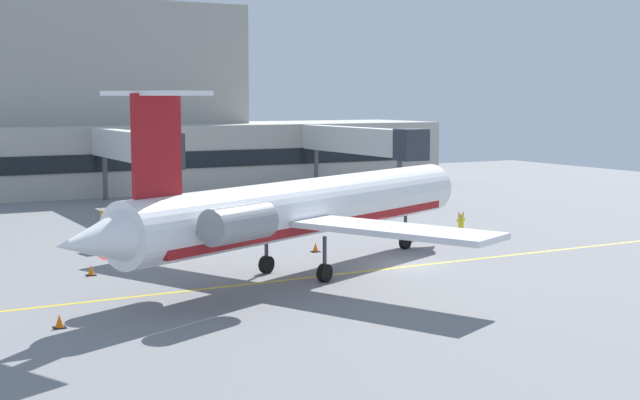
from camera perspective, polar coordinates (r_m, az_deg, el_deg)
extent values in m
cube|color=slate|center=(48.82, 5.30, -4.18)|extent=(120.00, 120.00, 0.10)
cube|color=yellow|center=(48.28, 5.74, -4.24)|extent=(108.00, 0.24, 0.01)
cube|color=red|center=(55.22, -14.60, -3.06)|extent=(0.30, 8.00, 0.01)
cube|color=#ADA89E|center=(90.09, -11.74, 2.70)|extent=(64.92, 12.54, 6.37)
cube|color=#9F9A91|center=(92.60, -13.23, 8.48)|extent=(26.26, 8.78, 12.07)
cube|color=black|center=(84.09, -10.45, 2.46)|extent=(62.32, 0.12, 1.61)
cube|color=silver|center=(83.04, 2.11, 3.85)|extent=(1.40, 17.14, 2.40)
cube|color=#2D333D|center=(75.10, 5.85, 3.53)|extent=(2.40, 2.00, 2.64)
cylinder|color=#4C4C51|center=(89.35, -0.24, 2.02)|extent=(0.44, 0.44, 3.91)
cylinder|color=#4C4C51|center=(76.73, 5.10, 1.24)|extent=(0.44, 0.44, 3.91)
cube|color=silver|center=(74.51, -12.23, 3.42)|extent=(1.40, 16.70, 2.40)
cube|color=#2D333D|center=(65.72, -9.89, 3.07)|extent=(2.40, 2.00, 2.64)
cylinder|color=#4C4C51|center=(81.30, -13.57, 1.40)|extent=(0.44, 0.44, 3.94)
cylinder|color=#4C4C51|center=(67.58, -10.31, 0.46)|extent=(0.44, 0.44, 3.94)
cylinder|color=white|center=(45.59, -0.66, -0.42)|extent=(23.78, 12.78, 2.88)
cube|color=maroon|center=(45.69, -0.66, -1.41)|extent=(21.40, 11.50, 0.52)
cone|color=white|center=(56.74, 7.60, 0.89)|extent=(4.05, 3.87, 2.82)
cone|color=white|center=(35.82, -14.12, -2.54)|extent=(4.42, 3.77, 2.45)
cube|color=white|center=(48.44, -7.94, -0.59)|extent=(6.76, 10.18, 0.28)
cube|color=white|center=(40.59, 4.90, -1.93)|extent=(6.76, 10.18, 0.28)
cylinder|color=gray|center=(41.23, -9.91, -0.96)|extent=(3.80, 2.86, 1.58)
cylinder|color=gray|center=(38.07, -5.22, -1.51)|extent=(3.80, 2.86, 1.58)
cube|color=maroon|center=(37.58, -10.39, 3.46)|extent=(2.46, 1.28, 4.28)
cube|color=white|center=(37.53, -10.46, 6.72)|extent=(3.73, 5.03, 0.20)
cylinder|color=#3F3F44|center=(53.56, 5.48, -1.58)|extent=(0.20, 0.20, 1.59)
cylinder|color=black|center=(53.72, 5.47, -2.66)|extent=(0.96, 0.69, 0.90)
cylinder|color=#3F3F44|center=(46.08, -3.45, -2.89)|extent=(0.20, 0.20, 1.59)
cylinder|color=black|center=(46.26, -3.44, -4.13)|extent=(0.96, 0.69, 0.90)
cylinder|color=#3F3F44|center=(43.79, 0.30, -3.37)|extent=(0.20, 0.20, 1.59)
cylinder|color=black|center=(43.98, 0.30, -4.68)|extent=(0.96, 0.69, 0.90)
cube|color=#E5B20C|center=(54.47, -12.34, -2.43)|extent=(2.28, 3.69, 0.61)
cube|color=#C3970A|center=(55.19, -12.82, -1.33)|extent=(1.74, 1.63, 1.31)
cylinder|color=black|center=(55.22, -13.69, -2.67)|extent=(0.40, 0.74, 0.70)
cylinder|color=black|center=(55.96, -12.13, -2.51)|extent=(0.40, 0.74, 0.70)
cylinder|color=black|center=(53.08, -12.55, -3.00)|extent=(0.40, 0.74, 0.70)
cylinder|color=black|center=(53.85, -10.95, -2.83)|extent=(0.40, 0.74, 0.70)
cylinder|color=#191E33|center=(57.45, 9.05, -2.15)|extent=(0.18, 0.18, 0.81)
cylinder|color=#191E33|center=(57.30, 8.91, -2.18)|extent=(0.18, 0.18, 0.81)
cylinder|color=yellow|center=(57.27, 8.99, -1.48)|extent=(0.34, 0.34, 0.59)
sphere|color=tan|center=(57.22, 9.00, -1.07)|extent=(0.24, 0.24, 0.24)
cylinder|color=yellow|center=(57.39, 9.14, -1.09)|extent=(0.40, 0.16, 0.50)
cylinder|color=#F2590C|center=(57.36, 9.15, -0.87)|extent=(0.06, 0.06, 0.28)
cylinder|color=yellow|center=(57.06, 8.85, -1.13)|extent=(0.40, 0.16, 0.50)
cylinder|color=#F2590C|center=(57.03, 8.86, -0.91)|extent=(0.06, 0.06, 0.28)
cone|color=orange|center=(56.36, 5.67, -2.40)|extent=(0.36, 0.36, 0.55)
cube|color=black|center=(56.40, 5.67, -2.66)|extent=(0.47, 0.47, 0.04)
cone|color=orange|center=(47.07, -14.42, -4.36)|extent=(0.36, 0.36, 0.55)
cube|color=black|center=(47.12, -14.41, -4.67)|extent=(0.47, 0.47, 0.04)
cone|color=orange|center=(52.48, -0.29, -3.04)|extent=(0.36, 0.36, 0.55)
cube|color=black|center=(52.53, -0.29, -3.31)|extent=(0.47, 0.47, 0.04)
cone|color=orange|center=(36.86, -16.31, -7.44)|extent=(0.36, 0.36, 0.55)
cube|color=black|center=(36.92, -16.30, -7.82)|extent=(0.47, 0.47, 0.04)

